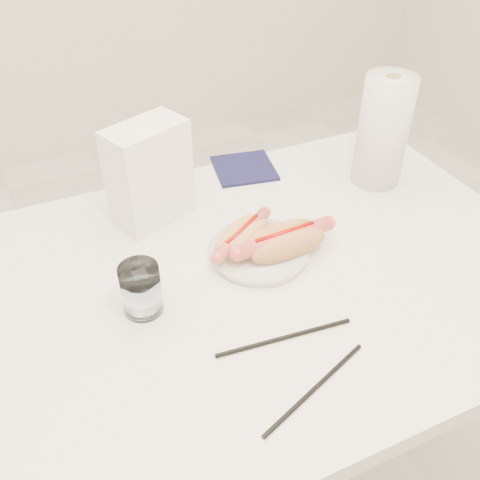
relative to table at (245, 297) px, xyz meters
name	(u,v)px	position (x,y,z in m)	size (l,w,h in m)	color
ground	(244,474)	(0.00, 0.00, -0.69)	(4.00, 4.00, 0.00)	silver
table	(245,297)	(0.00, 0.00, 0.00)	(1.20, 0.80, 0.75)	white
plate	(259,252)	(0.05, 0.04, 0.07)	(0.19, 0.19, 0.02)	white
hotdog_left	(242,237)	(0.02, 0.06, 0.10)	(0.16, 0.13, 0.05)	#E29C5A
hotdog_right	(284,241)	(0.09, 0.01, 0.10)	(0.20, 0.09, 0.06)	tan
water_glass	(141,289)	(-0.20, -0.01, 0.11)	(0.07, 0.07, 0.10)	white
chopstick_near	(284,338)	(-0.01, -0.17, 0.06)	(0.01, 0.01, 0.24)	black
chopstick_far	(315,388)	(-0.01, -0.28, 0.06)	(0.01, 0.01, 0.23)	black
napkin_box	(149,174)	(-0.10, 0.25, 0.17)	(0.16, 0.09, 0.21)	white
navy_napkin	(244,168)	(0.16, 0.34, 0.06)	(0.14, 0.14, 0.01)	#111237
paper_towel_roll	(383,131)	(0.42, 0.18, 0.19)	(0.11, 0.11, 0.25)	silver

